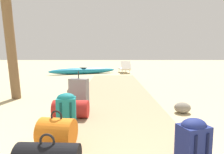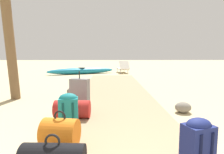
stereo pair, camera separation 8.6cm
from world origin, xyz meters
The scene contains 11 objects.
ground_plane centered at (0.00, 4.09, 0.00)m, with size 60.00×60.00×0.00m, color #CCB789.
boardwalk centered at (0.00, 5.12, 0.04)m, with size 2.12×10.23×0.08m, color tan.
backpack_navy centered at (0.77, 1.24, 0.38)m, with size 0.35×0.32×0.57m.
suitcase_grey centered at (-0.84, 3.65, 0.42)m, with size 0.46×0.30×0.84m.
duffel_bag_orange centered at (-0.83, 1.80, 0.27)m, with size 0.52×0.45×0.49m.
duffel_bag_red centered at (-0.89, 2.99, 0.25)m, with size 0.69×0.37×0.45m.
backpack_teal centered at (-0.86, 2.49, 0.39)m, with size 0.34×0.30×0.58m.
lounge_chair centered at (0.73, 12.30, 0.33)m, with size 0.81×1.60×0.80m.
kayak centered at (-1.90, 11.71, 0.20)m, with size 4.16×2.21×0.39m.
rock_left_mid centered at (-1.34, 5.43, 0.12)m, with size 0.33×0.36×0.24m, color slate.
rock_right_far centered at (1.48, 3.55, 0.12)m, with size 0.37×0.33×0.24m, color gray.
Camera 2 is at (-0.18, -0.78, 1.34)m, focal length 32.13 mm.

